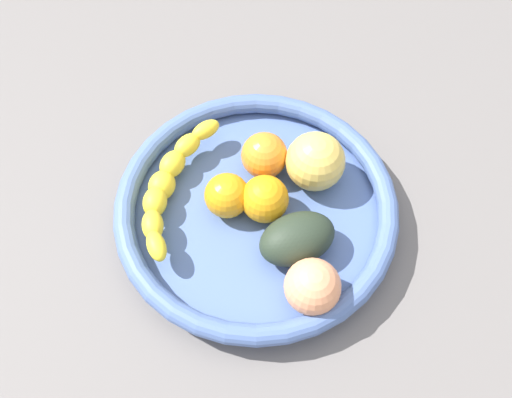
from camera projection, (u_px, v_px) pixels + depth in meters
The scene contains 9 objects.
kitchen_counter at pixel (256, 224), 74.67cm from camera, with size 120.00×120.00×3.00cm, color #66615F.
fruit_bowl at pixel (256, 209), 71.30cm from camera, with size 36.01×36.01×4.69cm.
banana_draped_left at pixel (168, 184), 70.71cm from camera, with size 21.47×9.93×4.47cm.
orange_front at pixel (265, 202), 68.76cm from camera, with size 6.02×6.02×6.02cm, color orange.
orange_mid_left at pixel (264, 155), 72.27cm from camera, with size 6.10×6.10×6.10cm, color orange.
orange_mid_right at pixel (227, 196), 69.43cm from camera, with size 5.72×5.72×5.72cm, color orange.
apple_yellow at pixel (315, 161), 70.84cm from camera, with size 7.67×7.67×7.67cm, color #ECC558.
avocado_dark at pixel (297, 239), 66.58cm from camera, with size 9.50×6.48×5.41cm, color #263325.
peach_blush at pixel (312, 287), 62.91cm from camera, with size 6.56×6.56×6.56cm, color #F49A6A.
Camera 1 is at (34.81, 0.03, 67.64)cm, focal length 39.10 mm.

